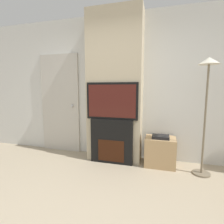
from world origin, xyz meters
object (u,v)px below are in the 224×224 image
fireplace (112,141)px  media_stand (160,151)px  television (112,101)px  floor_lamp (207,86)px

fireplace → media_stand: bearing=7.2°
television → media_stand: (0.83, 0.11, -0.86)m
media_stand → fireplace: bearing=-172.8°
television → floor_lamp: size_ratio=0.51×
television → floor_lamp: floor_lamp is taller
fireplace → media_stand: size_ratio=1.46×
television → fireplace: bearing=90.0°
television → media_stand: 1.20m
television → floor_lamp: bearing=-1.8°
floor_lamp → fireplace: bearing=178.1°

